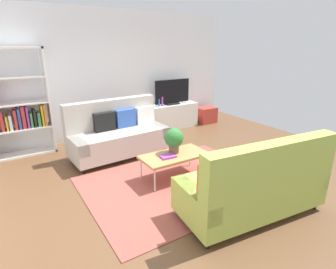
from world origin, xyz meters
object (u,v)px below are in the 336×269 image
at_px(table_book_0, 168,156).
at_px(bottle_1, 162,101).
at_px(potted_plant, 174,139).
at_px(bottle_0, 159,103).
at_px(tv, 172,92).
at_px(bookshelf, 19,108).
at_px(couch_beige, 118,134).
at_px(coffee_table, 174,156).
at_px(couch_green, 254,185).
at_px(tv_console, 172,116).
at_px(storage_trunk, 206,115).
at_px(vase_0, 151,104).

height_order(table_book_0, bottle_1, bottle_1).
distance_m(potted_plant, bottle_0, 2.56).
distance_m(tv, bookshelf, 3.52).
relative_size(couch_beige, tv, 1.95).
distance_m(couch_beige, bottle_0, 1.82).
bearing_deg(coffee_table, tv, 57.66).
bearing_deg(bookshelf, bottle_1, -1.07).
distance_m(couch_green, potted_plant, 1.53).
bearing_deg(couch_green, tv_console, 78.48).
bearing_deg(tv, storage_trunk, -4.16).
xyz_separation_m(coffee_table, table_book_0, (-0.15, -0.03, 0.04)).
height_order(bookshelf, bottle_0, bookshelf).
distance_m(tv, vase_0, 0.63).
relative_size(tv_console, storage_trunk, 2.69).
relative_size(couch_green, bookshelf, 0.94).
distance_m(couch_beige, tv_console, 2.18).
bearing_deg(coffee_table, couch_beige, 105.39).
xyz_separation_m(tv_console, bottle_0, (-0.41, -0.04, 0.41)).
xyz_separation_m(potted_plant, bottle_0, (1.08, 2.32, 0.07)).
height_order(tv_console, tv, tv).
xyz_separation_m(tv_console, storage_trunk, (1.10, -0.10, -0.10)).
bearing_deg(vase_0, tv, -6.88).
bearing_deg(coffee_table, tv_console, 57.87).
bearing_deg(bookshelf, coffee_table, -50.99).
distance_m(tv, storage_trunk, 1.32).
xyz_separation_m(couch_green, bookshelf, (-2.27, 3.87, 0.53)).
bearing_deg(coffee_table, potted_plant, 60.69).
distance_m(tv_console, potted_plant, 2.81).
bearing_deg(bookshelf, couch_green, -59.65).
bearing_deg(bookshelf, potted_plant, -49.56).
bearing_deg(couch_beige, bottle_0, -150.83).
relative_size(storage_trunk, vase_0, 3.86).
height_order(couch_green, table_book_0, couch_green).
bearing_deg(table_book_0, potted_plant, 29.73).
relative_size(couch_green, bottle_0, 10.63).
bearing_deg(tv, vase_0, 173.12).
distance_m(bookshelf, potted_plant, 3.14).
relative_size(tv_console, potted_plant, 3.34).
distance_m(coffee_table, potted_plant, 0.28).
xyz_separation_m(bookshelf, bottle_0, (3.11, -0.06, -0.23)).
distance_m(potted_plant, table_book_0, 0.31).
height_order(storage_trunk, table_book_0, table_book_0).
bearing_deg(vase_0, storage_trunk, -5.10).
xyz_separation_m(bookshelf, vase_0, (2.94, 0.03, -0.26)).
height_order(coffee_table, table_book_0, table_book_0).
height_order(couch_green, bottle_1, couch_green).
height_order(table_book_0, vase_0, vase_0).
relative_size(tv, potted_plant, 2.39).
bearing_deg(couch_green, coffee_table, 107.58).
bearing_deg(storage_trunk, bookshelf, 178.51).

